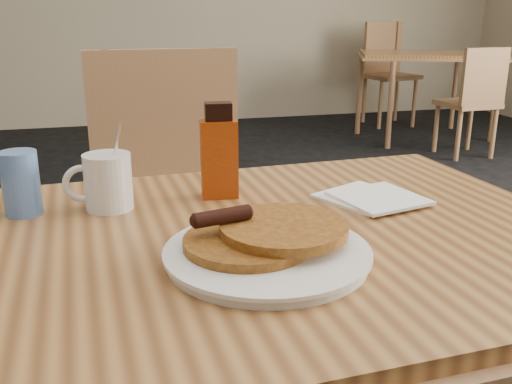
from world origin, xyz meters
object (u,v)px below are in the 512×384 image
Objects in this scene: main_table at (235,260)px; pancake_plate at (266,247)px; chair_neighbor_near at (475,93)px; blue_tumbler at (21,183)px; chair_main_far at (171,190)px; coffee_mug at (106,181)px; syrup_bottle at (219,154)px; neighbor_table at (429,58)px; chair_neighbor_far at (386,64)px.

pancake_plate is at bearing -75.94° from main_table.
blue_tumbler is (-2.87, -2.73, 0.31)m from chair_neighbor_near.
chair_main_far reaches higher than coffee_mug.
chair_main_far is 3.28× the size of pancake_plate.
syrup_bottle is 1.61× the size of blue_tumbler.
blue_tumbler is (-2.90, -3.48, 0.10)m from neighbor_table.
coffee_mug is at bearing -108.19° from chair_main_far.
coffee_mug is at bearing -128.26° from neighbor_table.
chair_neighbor_far is 1.49m from chair_neighbor_near.
chair_neighbor_far reaches higher than syrup_bottle.
neighbor_table is 12.20× the size of blue_tumbler.
blue_tumbler is at bearing -120.65° from chair_main_far.
coffee_mug is (-2.75, -3.49, 0.10)m from neighbor_table.
chair_neighbor_far reaches higher than pancake_plate.
coffee_mug reaches higher than blue_tumbler.
chair_main_far is at bearing 91.37° from main_table.
coffee_mug reaches higher than main_table.
chair_main_far is at bearing -137.70° from chair_neighbor_far.
chair_main_far is 6.15× the size of coffee_mug.
chair_neighbor_far reaches higher than main_table.
chair_neighbor_near is 3.72m from syrup_bottle.
pancake_plate is 0.31m from syrup_bottle.
blue_tumbler is (-0.36, -0.01, -0.03)m from syrup_bottle.
neighbor_table is 0.77m from chair_neighbor_near.
syrup_bottle is (-2.54, -3.47, 0.13)m from neighbor_table.
syrup_bottle is at bearing -135.98° from chair_neighbor_near.
chair_neighbor_far is at bearing 43.29° from coffee_mug.
blue_tumbler is (-2.88, -4.22, 0.21)m from chair_neighbor_far.
chair_neighbor_far is at bearing 91.04° from neighbor_table.
syrup_bottle is (-2.51, -2.73, 0.34)m from chair_neighbor_near.
main_table is at bearing -89.01° from syrup_bottle.
coffee_mug is (-0.20, 0.19, 0.10)m from main_table.
pancake_plate is at bearing -131.72° from chair_neighbor_far.
syrup_bottle reaches higher than blue_tumbler.
neighbor_table is at bearing 55.21° from main_table.
neighbor_table is 3.88m from chair_main_far.
chair_main_far is at bearing 92.84° from pancake_plate.
syrup_bottle reaches higher than main_table.
chair_neighbor_near is (-0.02, -1.49, -0.09)m from chair_neighbor_far.
chair_neighbor_far is (2.54, 4.42, -0.11)m from main_table.
syrup_bottle is at bearing -126.19° from neighbor_table.
chair_neighbor_near is (2.53, 2.93, -0.21)m from main_table.
chair_neighbor_near is at bearing -103.22° from chair_neighbor_far.
chair_neighbor_far is 5.04m from coffee_mug.
syrup_bottle is 0.36m from blue_tumbler.
pancake_plate is at bearing -82.88° from syrup_bottle.
chair_neighbor_far is (-0.01, 0.74, -0.11)m from neighbor_table.
blue_tumbler is at bearing -172.94° from syrup_bottle.
chair_neighbor_near is (2.54, 2.16, -0.09)m from chair_main_far.
pancake_plate is 0.36m from coffee_mug.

